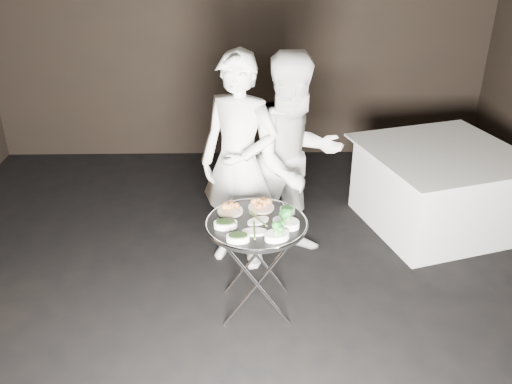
{
  "coord_description": "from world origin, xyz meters",
  "views": [
    {
      "loc": [
        0.06,
        -3.02,
        2.76
      ],
      "look_at": [
        0.14,
        0.52,
        0.95
      ],
      "focal_mm": 38.0,
      "sensor_mm": 36.0,
      "label": 1
    }
  ],
  "objects_px": {
    "serving_tray": "(256,224)",
    "dining_table": "(438,188)",
    "waiter_left": "(239,164)",
    "tray_stand": "(256,263)",
    "waiter_right": "(294,160)"
  },
  "relations": [
    {
      "from": "waiter_left",
      "to": "waiter_right",
      "type": "relative_size",
      "value": 1.01
    },
    {
      "from": "waiter_left",
      "to": "dining_table",
      "type": "height_order",
      "value": "waiter_left"
    },
    {
      "from": "tray_stand",
      "to": "waiter_right",
      "type": "distance_m",
      "value": 0.98
    },
    {
      "from": "serving_tray",
      "to": "dining_table",
      "type": "xyz_separation_m",
      "value": [
        1.79,
        1.26,
        -0.37
      ]
    },
    {
      "from": "tray_stand",
      "to": "waiter_right",
      "type": "relative_size",
      "value": 0.41
    },
    {
      "from": "serving_tray",
      "to": "waiter_right",
      "type": "height_order",
      "value": "waiter_right"
    },
    {
      "from": "tray_stand",
      "to": "dining_table",
      "type": "bearing_deg",
      "value": 35.18
    },
    {
      "from": "serving_tray",
      "to": "waiter_left",
      "type": "distance_m",
      "value": 0.73
    },
    {
      "from": "waiter_right",
      "to": "dining_table",
      "type": "distance_m",
      "value": 1.62
    },
    {
      "from": "tray_stand",
      "to": "dining_table",
      "type": "distance_m",
      "value": 2.19
    },
    {
      "from": "dining_table",
      "to": "tray_stand",
      "type": "bearing_deg",
      "value": -144.82
    },
    {
      "from": "tray_stand",
      "to": "dining_table",
      "type": "xyz_separation_m",
      "value": [
        1.79,
        1.26,
        -0.03
      ]
    },
    {
      "from": "serving_tray",
      "to": "dining_table",
      "type": "relative_size",
      "value": 0.54
    },
    {
      "from": "serving_tray",
      "to": "waiter_left",
      "type": "bearing_deg",
      "value": 100.4
    },
    {
      "from": "serving_tray",
      "to": "waiter_right",
      "type": "xyz_separation_m",
      "value": [
        0.34,
        0.78,
        0.16
      ]
    }
  ]
}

